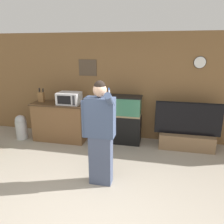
# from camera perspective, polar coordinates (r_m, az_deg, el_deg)

# --- Properties ---
(ground_plane) EXTENTS (18.00, 18.00, 0.00)m
(ground_plane) POSITION_cam_1_polar(r_m,az_deg,el_deg) (3.30, -7.04, -26.69)
(ground_plane) COLOR gray
(wall_back_paneled) EXTENTS (10.00, 0.08, 2.60)m
(wall_back_paneled) POSITION_cam_1_polar(r_m,az_deg,el_deg) (5.45, 3.13, 6.48)
(wall_back_paneled) COLOR brown
(wall_back_paneled) RESTS_ON ground_plane
(counter_island) EXTENTS (1.32, 0.54, 0.95)m
(counter_island) POSITION_cam_1_polar(r_m,az_deg,el_deg) (5.57, -13.43, -2.48)
(counter_island) COLOR brown
(counter_island) RESTS_ON ground_plane
(microwave) EXTENTS (0.53, 0.40, 0.28)m
(microwave) POSITION_cam_1_polar(r_m,az_deg,el_deg) (5.29, -11.13, 3.56)
(microwave) COLOR silver
(microwave) RESTS_ON counter_island
(knife_block) EXTENTS (0.14, 0.09, 0.35)m
(knife_block) POSITION_cam_1_polar(r_m,az_deg,el_deg) (5.66, -17.99, 3.78)
(knife_block) COLOR brown
(knife_block) RESTS_ON counter_island
(aquarium_on_stand) EXTENTS (0.89, 0.43, 1.16)m
(aquarium_on_stand) POSITION_cam_1_polar(r_m,az_deg,el_deg) (5.27, 2.78, -1.93)
(aquarium_on_stand) COLOR black
(aquarium_on_stand) RESTS_ON ground_plane
(tv_on_stand) EXTENTS (1.46, 0.40, 1.10)m
(tv_on_stand) POSITION_cam_1_polar(r_m,az_deg,el_deg) (5.29, 18.86, -5.85)
(tv_on_stand) COLOR brown
(tv_on_stand) RESTS_ON ground_plane
(person_standing) EXTENTS (0.56, 0.42, 1.77)m
(person_standing) POSITION_cam_1_polar(r_m,az_deg,el_deg) (3.56, -3.19, -5.40)
(person_standing) COLOR #424C66
(person_standing) RESTS_ON ground_plane
(trash_bin) EXTENTS (0.28, 0.28, 0.62)m
(trash_bin) POSITION_cam_1_polar(r_m,az_deg,el_deg) (6.01, -22.63, -3.56)
(trash_bin) COLOR #B7B7BC
(trash_bin) RESTS_ON ground_plane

